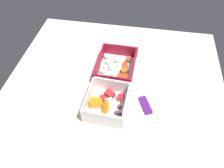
{
  "coord_description": "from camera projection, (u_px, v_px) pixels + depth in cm",
  "views": [
    {
      "loc": [
        48.6,
        7.77,
        62.06
      ],
      "look_at": [
        -0.84,
        -0.59,
        4.0
      ],
      "focal_mm": 34.47,
      "sensor_mm": 36.0,
      "label": 1
    }
  ],
  "objects": [
    {
      "name": "pasta_container",
      "position": [
        116.0,
        67.0,
        0.83
      ],
      "size": [
        18.15,
        14.31,
        5.53
      ],
      "rotation": [
        0.0,
        0.0,
        -0.02
      ],
      "color": "white",
      "rests_on": "table_surface"
    },
    {
      "name": "fruit_bowl",
      "position": [
        107.0,
        103.0,
        0.71
      ],
      "size": [
        15.16,
        13.96,
        6.4
      ],
      "rotation": [
        0.0,
        0.0,
        -0.05
      ],
      "color": "white",
      "rests_on": "table_surface"
    },
    {
      "name": "table_surface",
      "position": [
        113.0,
        91.0,
        0.78
      ],
      "size": [
        80.0,
        80.0,
        2.0
      ],
      "primitive_type": "cube",
      "color": "beige",
      "rests_on": "ground"
    },
    {
      "name": "candy_bar",
      "position": [
        145.0,
        105.0,
        0.72
      ],
      "size": [
        7.36,
        5.1,
        1.2
      ],
      "primitive_type": "cube",
      "rotation": [
        0.0,
        0.0,
        0.43
      ],
      "color": "#51197A",
      "rests_on": "table_surface"
    }
  ]
}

